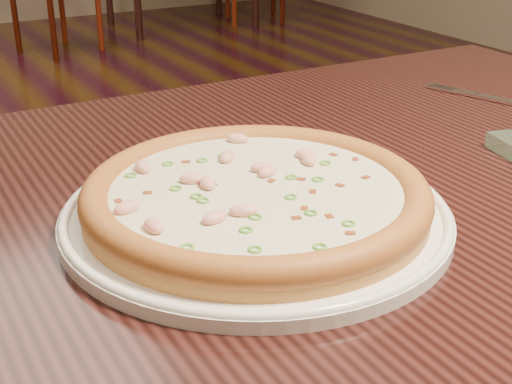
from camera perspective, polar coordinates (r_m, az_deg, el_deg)
hero_table at (r=0.81m, az=5.72°, el=-5.33°), size 1.20×0.80×0.75m
plate at (r=0.67m, az=0.00°, el=-1.67°), size 0.36×0.36×0.02m
pizza at (r=0.66m, az=-0.02°, el=-0.23°), size 0.32×0.32×0.03m
fork at (r=1.08m, az=17.93°, el=7.23°), size 0.07×0.17×0.00m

